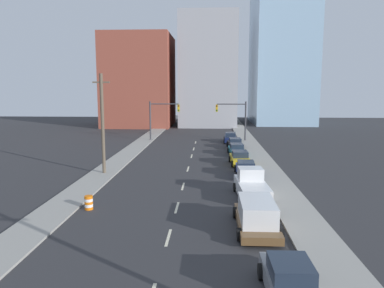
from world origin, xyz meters
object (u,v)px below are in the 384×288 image
sedan_black (235,144)px  traffic_barrel (89,203)px  traffic_signal_right (237,115)px  sedan_yellow (240,158)px  sedan_navy (230,138)px  sedan_blue (246,169)px  box_truck_brown (257,215)px  traffic_signal_left (159,115)px  sedan_teal (237,150)px  pickup_truck_white (251,186)px  sedan_gray (290,281)px  utility_pole_left_mid (103,123)px

sedan_black → traffic_barrel: bearing=-116.0°
traffic_signal_right → traffic_barrel: traffic_signal_right is taller
traffic_barrel → traffic_signal_right: bearing=70.1°
sedan_black → traffic_signal_right: bearing=82.2°
sedan_yellow → sedan_navy: size_ratio=1.04×
sedan_blue → traffic_barrel: bearing=-136.1°
traffic_barrel → box_truck_brown: size_ratio=0.16×
traffic_signal_left → traffic_barrel: traffic_signal_left is taller
sedan_teal → sedan_black: (0.12, 5.20, 0.00)m
sedan_yellow → sedan_teal: size_ratio=0.97×
traffic_barrel → pickup_truck_white: (11.32, 3.59, 0.38)m
sedan_black → sedan_navy: (-0.35, 5.52, 0.05)m
traffic_signal_left → traffic_barrel: 33.76m
sedan_gray → pickup_truck_white: 13.78m
traffic_signal_right → sedan_black: traffic_signal_right is taller
sedan_teal → sedan_navy: (-0.23, 10.72, 0.05)m
box_truck_brown → sedan_teal: (0.50, 24.56, -0.24)m
traffic_signal_right → sedan_black: 7.73m
traffic_barrel → sedan_gray: bearing=-41.9°
pickup_truck_white → sedan_teal: (0.08, 17.84, -0.21)m
sedan_yellow → traffic_barrel: bearing=-128.4°
sedan_blue → box_truck_brown: bearing=-90.7°
utility_pole_left_mid → traffic_barrel: (1.94, -10.47, -4.39)m
box_truck_brown → sedan_black: (0.62, 29.76, -0.23)m
traffic_barrel → sedan_navy: sedan_navy is taller
sedan_navy → sedan_black: bearing=-84.1°
traffic_signal_right → sedan_teal: traffic_signal_right is taller
traffic_signal_right → pickup_truck_white: 30.16m
sedan_blue → sedan_teal: size_ratio=1.02×
box_truck_brown → sedan_navy: (0.27, 35.28, -0.18)m
traffic_signal_right → sedan_yellow: traffic_signal_right is taller
sedan_yellow → sedan_teal: 5.81m
sedan_blue → sedan_navy: bearing=92.7°
traffic_signal_right → box_truck_brown: (-1.25, -36.71, -3.12)m
traffic_signal_left → box_truck_brown: 38.37m
sedan_teal → sedan_black: bearing=86.2°
traffic_barrel → sedan_blue: bearing=42.1°
sedan_yellow → sedan_gray: bearing=-92.3°
pickup_truck_white → sedan_navy: 28.56m
traffic_signal_left → sedan_teal: size_ratio=1.30×
traffic_signal_left → sedan_black: (11.37, -6.94, -3.35)m
traffic_signal_right → sedan_teal: size_ratio=1.30×
utility_pole_left_mid → box_truck_brown: (12.85, -13.59, -3.98)m
sedan_blue → utility_pole_left_mid: bearing=-178.5°
box_truck_brown → sedan_blue: (0.60, 13.52, -0.24)m
utility_pole_left_mid → sedan_black: utility_pole_left_mid is taller
sedan_blue → traffic_signal_right: bearing=90.2°
sedan_black → sedan_navy: 5.53m
utility_pole_left_mid → box_truck_brown: bearing=-46.6°
sedan_navy → sedan_gray: bearing=-87.5°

